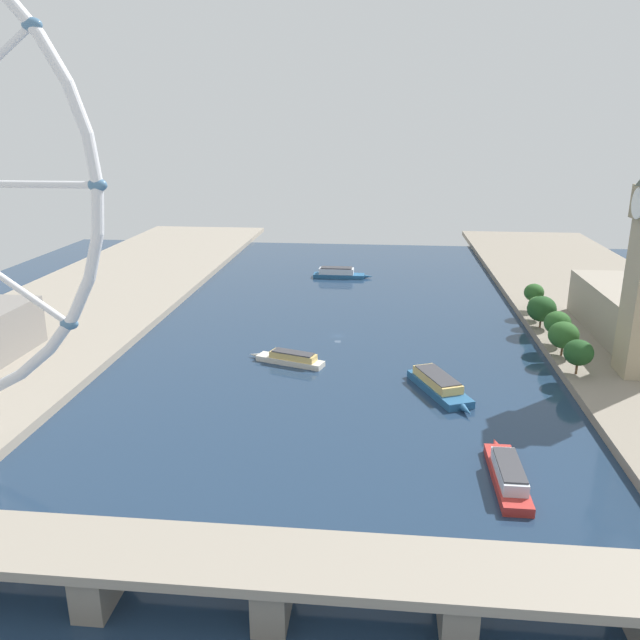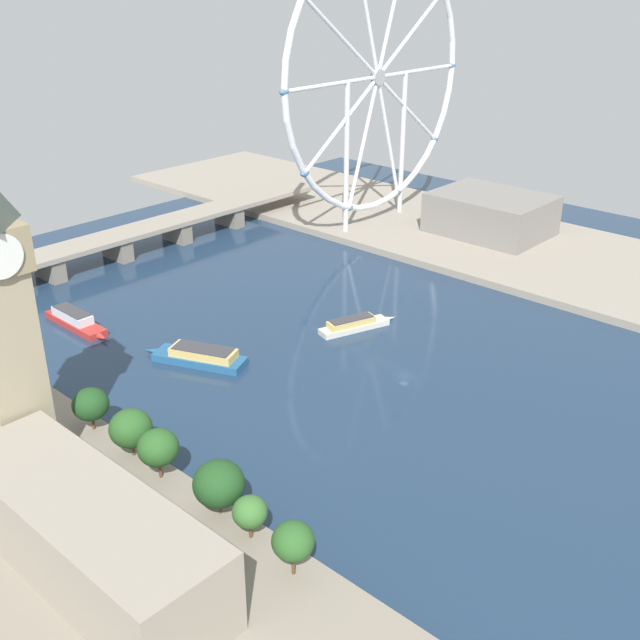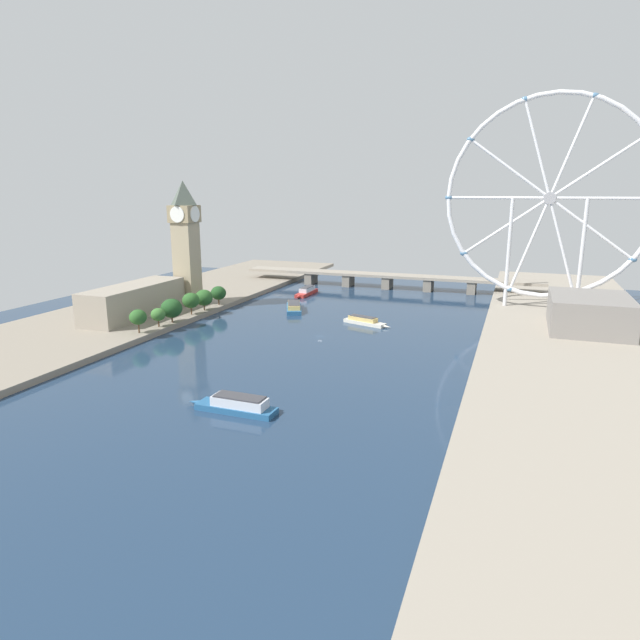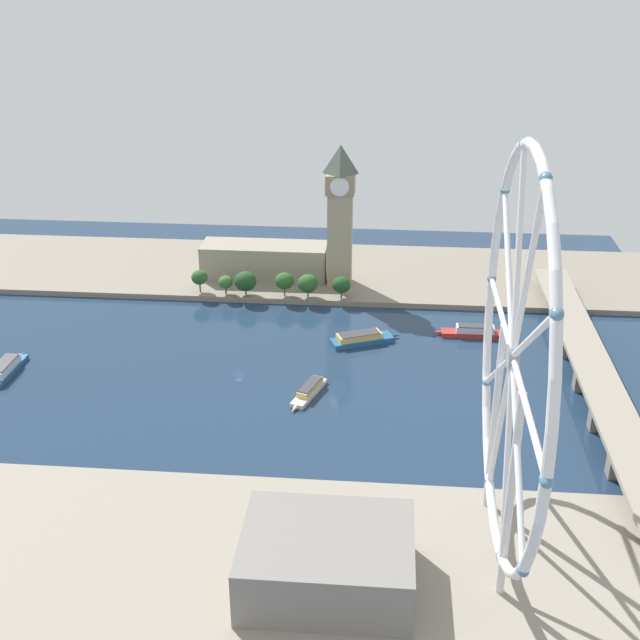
# 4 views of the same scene
# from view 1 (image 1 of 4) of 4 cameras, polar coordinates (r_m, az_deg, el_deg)

# --- Properties ---
(ground_plane) EXTENTS (419.70, 419.70, 0.00)m
(ground_plane) POSITION_cam_1_polar(r_m,az_deg,el_deg) (260.82, 1.63, -1.45)
(ground_plane) COLOR #1E334C
(riverbank_right) EXTENTS (90.00, 520.00, 3.00)m
(riverbank_right) POSITION_cam_1_polar(r_m,az_deg,el_deg) (296.18, -23.23, -0.27)
(riverbank_right) COLOR gray
(riverbank_right) RESTS_ON ground_plane
(parliament_block) EXTENTS (22.00, 70.31, 18.46)m
(parliament_block) POSITION_cam_1_polar(r_m,az_deg,el_deg) (278.09, 25.65, 0.64)
(parliament_block) COLOR gray
(parliament_block) RESTS_ON riverbank_left
(tree_row_embankment) EXTENTS (12.67, 86.07, 13.35)m
(tree_row_embankment) POSITION_cam_1_polar(r_m,az_deg,el_deg) (261.48, 20.28, 0.03)
(tree_row_embankment) COLOR #513823
(tree_row_embankment) RESTS_ON riverbank_left
(river_bridge) EXTENTS (231.70, 17.12, 11.01)m
(river_bridge) POSITION_cam_1_polar(r_m,az_deg,el_deg) (120.33, -4.16, -21.68)
(river_bridge) COLOR gray
(river_bridge) RESTS_ON ground_plane
(tour_boat_0) EXTENTS (20.12, 34.65, 5.51)m
(tour_boat_0) POSITION_cam_1_polar(r_m,az_deg,el_deg) (210.17, 10.73, -5.81)
(tour_boat_0) COLOR #235684
(tour_boat_0) RESTS_ON ground_plane
(tour_boat_1) EXTENTS (29.76, 13.83, 4.68)m
(tour_boat_1) POSITION_cam_1_polar(r_m,az_deg,el_deg) (230.64, -2.72, -3.50)
(tour_boat_1) COLOR beige
(tour_boat_1) RESTS_ON ground_plane
(tour_boat_2) EXTENTS (6.98, 34.79, 5.80)m
(tour_boat_2) POSITION_cam_1_polar(r_m,az_deg,el_deg) (164.41, 16.62, -13.17)
(tour_boat_2) COLOR #B22D28
(tour_boat_2) RESTS_ON ground_plane
(tour_boat_3) EXTENTS (33.83, 8.44, 5.94)m
(tour_boat_3) POSITION_cam_1_polar(r_m,az_deg,el_deg) (360.58, 1.68, 4.26)
(tour_boat_3) COLOR #235684
(tour_boat_3) RESTS_ON ground_plane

